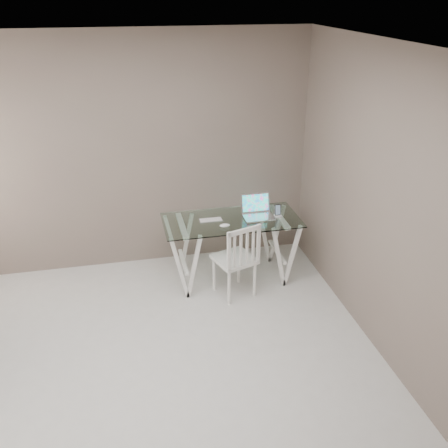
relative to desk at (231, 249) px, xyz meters
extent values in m
plane|color=beige|center=(-0.96, -1.60, -0.38)|extent=(4.50, 4.50, 0.00)
cube|color=white|center=(-0.96, -1.60, 2.32)|extent=(4.00, 4.50, 0.02)
cube|color=#716259|center=(-0.96, 0.65, 0.97)|extent=(4.00, 0.02, 2.70)
cube|color=#716259|center=(1.04, -1.60, 0.97)|extent=(0.02, 4.50, 2.70)
cube|color=silver|center=(0.00, 0.00, 0.36)|extent=(1.50, 0.70, 0.01)
cube|color=white|center=(-0.55, 0.00, -0.02)|extent=(0.24, 0.62, 0.72)
cube|color=white|center=(0.55, 0.00, -0.02)|extent=(0.24, 0.62, 0.72)
cube|color=white|center=(-0.04, -0.31, 0.04)|extent=(0.50, 0.50, 0.04)
cylinder|color=white|center=(-0.14, -0.51, -0.18)|extent=(0.03, 0.03, 0.41)
cylinder|color=white|center=(0.16, -0.41, -0.18)|extent=(0.03, 0.03, 0.41)
cylinder|color=white|center=(-0.24, -0.21, -0.18)|extent=(0.03, 0.03, 0.41)
cylinder|color=white|center=(0.06, -0.11, -0.18)|extent=(0.03, 0.03, 0.41)
cube|color=white|center=(0.02, -0.48, 0.27)|extent=(0.39, 0.15, 0.44)
cube|color=silver|center=(0.31, -0.01, 0.37)|extent=(0.33, 0.23, 0.01)
cube|color=#19D899|center=(0.31, 0.13, 0.48)|extent=(0.33, 0.06, 0.22)
cube|color=silver|center=(-0.23, 0.04, 0.37)|extent=(0.26, 0.11, 0.01)
ellipsoid|color=white|center=(-0.11, -0.16, 0.38)|extent=(0.11, 0.07, 0.04)
cube|color=white|center=(0.52, -0.03, 0.37)|extent=(0.08, 0.08, 0.02)
cube|color=black|center=(0.52, -0.02, 0.44)|extent=(0.06, 0.03, 0.13)
camera|label=1|loc=(-1.15, -4.83, 2.69)|focal=40.00mm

